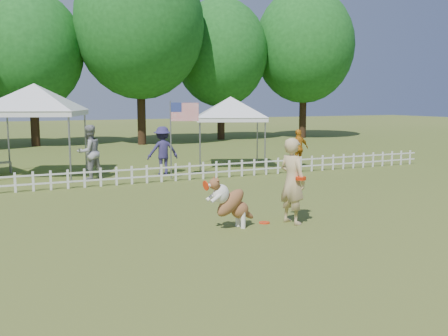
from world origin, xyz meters
name	(u,v)px	position (x,y,z in m)	size (l,w,h in m)	color
ground	(276,231)	(0.00, 0.00, 0.00)	(120.00, 120.00, 0.00)	#3F551A
picket_fence	(169,173)	(0.00, 7.00, 0.30)	(22.00, 0.08, 0.60)	silver
handler	(292,181)	(0.66, 0.44, 0.95)	(0.69, 0.46, 1.90)	tan
dog	(231,203)	(-0.77, 0.57, 0.57)	(1.10, 0.37, 1.14)	brown
frisbee_on_turf	(264,223)	(0.12, 0.70, 0.01)	(0.24, 0.24, 0.02)	red
canopy_tent_left	(36,132)	(-3.87, 9.95, 1.61)	(3.11, 3.11, 3.21)	white
canopy_tent_right	(231,133)	(3.46, 9.43, 1.39)	(2.70, 2.70, 2.79)	white
flag_pole	(171,140)	(0.29, 7.57, 1.34)	(1.03, 0.11, 2.68)	gray
spectator_a	(89,152)	(-2.29, 8.66, 0.94)	(0.91, 0.71, 1.87)	#96969B
spectator_b	(163,151)	(0.33, 8.62, 0.88)	(1.14, 0.65, 1.76)	navy
spectator_c	(299,148)	(5.94, 8.23, 0.77)	(0.90, 0.38, 1.54)	orange
tree_center_left	(32,62)	(-3.00, 22.50, 4.90)	(6.00, 6.00, 9.80)	#175119
tree_center_right	(140,39)	(3.00, 21.00, 6.30)	(7.60, 7.60, 12.60)	#175119
tree_right	(221,63)	(9.00, 22.50, 5.20)	(6.20, 6.20, 10.40)	#175119
tree_far_right	(304,57)	(15.00, 21.50, 5.70)	(7.00, 7.00, 11.40)	#175119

